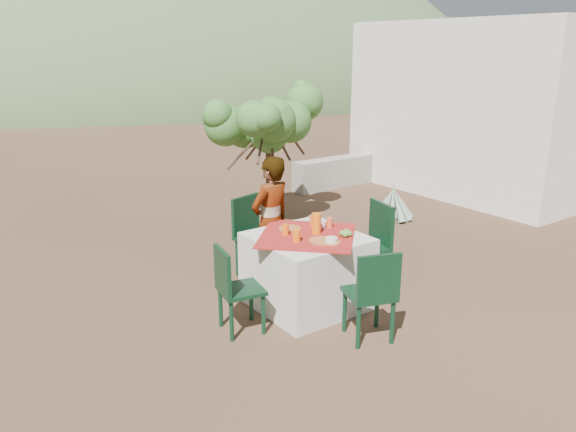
# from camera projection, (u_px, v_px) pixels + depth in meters

# --- Properties ---
(ground) EXTENTS (160.00, 160.00, 0.00)m
(ground) POSITION_uv_depth(u_px,v_px,m) (314.00, 285.00, 6.29)
(ground) COLOR #3B281B
(ground) RESTS_ON ground
(table) EXTENTS (1.30, 1.30, 0.76)m
(table) POSITION_uv_depth(u_px,v_px,m) (307.00, 270.00, 5.72)
(table) COLOR silver
(table) RESTS_ON ground
(chair_far) EXTENTS (0.52, 0.52, 0.92)m
(chair_far) POSITION_uv_depth(u_px,v_px,m) (253.00, 232.00, 6.49)
(chair_far) COLOR black
(chair_far) RESTS_ON ground
(chair_near) EXTENTS (0.52, 0.52, 0.88)m
(chair_near) POSITION_uv_depth(u_px,v_px,m) (373.00, 292.00, 4.97)
(chair_near) COLOR black
(chair_near) RESTS_ON ground
(chair_left) EXTENTS (0.45, 0.45, 0.83)m
(chair_left) POSITION_uv_depth(u_px,v_px,m) (234.00, 286.00, 5.14)
(chair_left) COLOR black
(chair_left) RESTS_ON ground
(chair_right) EXTENTS (0.53, 0.53, 0.96)m
(chair_right) POSITION_uv_depth(u_px,v_px,m) (371.00, 241.00, 6.12)
(chair_right) COLOR black
(chair_right) RESTS_ON ground
(person) EXTENTS (0.59, 0.45, 1.46)m
(person) POSITION_uv_depth(u_px,v_px,m) (271.00, 222.00, 6.12)
(person) COLOR #8C6651
(person) RESTS_ON ground
(shrub_tree) EXTENTS (1.55, 1.52, 1.82)m
(shrub_tree) POSITION_uv_depth(u_px,v_px,m) (270.00, 128.00, 8.08)
(shrub_tree) COLOR #4B3125
(shrub_tree) RESTS_ON ground
(agave) EXTENTS (0.66, 0.65, 0.70)m
(agave) POSITION_uv_depth(u_px,v_px,m) (393.00, 204.00, 8.65)
(agave) COLOR gray
(agave) RESTS_ON ground
(guesthouse) EXTENTS (3.20, 4.20, 3.00)m
(guesthouse) POSITION_uv_depth(u_px,v_px,m) (492.00, 106.00, 10.39)
(guesthouse) COLOR silver
(guesthouse) RESTS_ON ground
(stone_wall) EXTENTS (2.60, 0.35, 0.55)m
(stone_wall) POSITION_uv_depth(u_px,v_px,m) (351.00, 170.00, 10.87)
(stone_wall) COLOR gray
(stone_wall) RESTS_ON ground
(hill_near_right) EXTENTS (48.00, 48.00, 20.00)m
(hill_near_right) POSITION_uv_depth(u_px,v_px,m) (137.00, 83.00, 40.94)
(hill_near_right) COLOR #3B5831
(hill_near_right) RESTS_ON ground
(hill_far_right) EXTENTS (36.00, 36.00, 14.00)m
(hill_far_right) POSITION_uv_depth(u_px,v_px,m) (250.00, 72.00, 57.66)
(hill_far_right) COLOR slate
(hill_far_right) RESTS_ON ground
(plate_far) EXTENTS (0.24, 0.24, 0.01)m
(plate_far) POSITION_uv_depth(u_px,v_px,m) (290.00, 229.00, 5.78)
(plate_far) COLOR brown
(plate_far) RESTS_ON table
(plate_near) EXTENTS (0.25, 0.25, 0.01)m
(plate_near) POSITION_uv_depth(u_px,v_px,m) (322.00, 241.00, 5.42)
(plate_near) COLOR brown
(plate_near) RESTS_ON table
(glass_far) EXTENTS (0.07, 0.07, 0.11)m
(glass_far) POSITION_uv_depth(u_px,v_px,m) (285.00, 230.00, 5.60)
(glass_far) COLOR orange
(glass_far) RESTS_ON table
(glass_near) EXTENTS (0.08, 0.08, 0.12)m
(glass_near) POSITION_uv_depth(u_px,v_px,m) (296.00, 236.00, 5.40)
(glass_near) COLOR orange
(glass_near) RESTS_ON table
(juice_pitcher) EXTENTS (0.10, 0.10, 0.21)m
(juice_pitcher) POSITION_uv_depth(u_px,v_px,m) (316.00, 223.00, 5.62)
(juice_pitcher) COLOR orange
(juice_pitcher) RESTS_ON table
(bowl_plate) EXTENTS (0.18, 0.18, 0.01)m
(bowl_plate) POSITION_uv_depth(u_px,v_px,m) (331.00, 243.00, 5.37)
(bowl_plate) COLOR brown
(bowl_plate) RESTS_ON table
(white_bowl) EXTENTS (0.12, 0.12, 0.04)m
(white_bowl) POSITION_uv_depth(u_px,v_px,m) (331.00, 240.00, 5.37)
(white_bowl) COLOR silver
(white_bowl) RESTS_ON bowl_plate
(jar_left) EXTENTS (0.06, 0.06, 0.10)m
(jar_left) POSITION_uv_depth(u_px,v_px,m) (330.00, 223.00, 5.84)
(jar_left) COLOR #DD5A27
(jar_left) RESTS_ON table
(jar_right) EXTENTS (0.07, 0.07, 0.11)m
(jar_right) POSITION_uv_depth(u_px,v_px,m) (313.00, 220.00, 5.90)
(jar_right) COLOR #DD5A27
(jar_right) RESTS_ON table
(napkin_holder) EXTENTS (0.08, 0.07, 0.10)m
(napkin_holder) POSITION_uv_depth(u_px,v_px,m) (321.00, 224.00, 5.80)
(napkin_holder) COLOR silver
(napkin_holder) RESTS_ON table
(fruit_cluster) EXTENTS (0.13, 0.12, 0.06)m
(fruit_cluster) POSITION_uv_depth(u_px,v_px,m) (346.00, 233.00, 5.56)
(fruit_cluster) COLOR #598530
(fruit_cluster) RESTS_ON table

